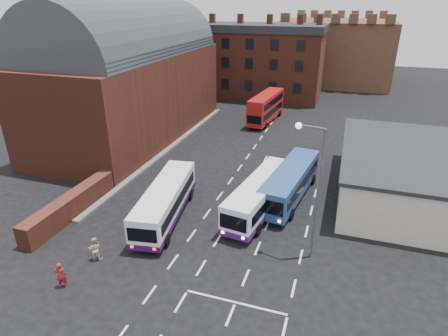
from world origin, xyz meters
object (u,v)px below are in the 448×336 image
(bus_red_double, at_px, (266,107))
(pedestrian_beige, at_px, (95,249))
(bus_white_inbound, at_px, (260,193))
(street_lamp, at_px, (314,182))
(bus_blue, at_px, (290,181))
(bus_white_outbound, at_px, (165,200))
(pedestrian_red, at_px, (61,275))

(bus_red_double, distance_m, pedestrian_beige, 34.22)
(bus_white_inbound, bearing_deg, street_lamp, 141.00)
(bus_blue, bearing_deg, street_lamp, 115.23)
(bus_red_double, xyz_separation_m, pedestrian_beige, (-3.97, -33.97, -1.23))
(bus_white_inbound, xyz_separation_m, street_lamp, (4.33, -4.72, 3.92))
(bus_white_outbound, bearing_deg, pedestrian_red, -114.15)
(bus_red_double, relative_size, pedestrian_red, 5.67)
(bus_white_inbound, distance_m, bus_red_double, 24.93)
(street_lamp, distance_m, pedestrian_beige, 14.88)
(bus_red_double, bearing_deg, bus_white_outbound, 91.90)
(bus_blue, bearing_deg, pedestrian_beige, 56.91)
(bus_white_outbound, bearing_deg, bus_white_inbound, 17.07)
(bus_white_inbound, bearing_deg, pedestrian_beige, 55.33)
(pedestrian_red, bearing_deg, street_lamp, -177.36)
(bus_blue, relative_size, bus_red_double, 1.07)
(bus_blue, xyz_separation_m, pedestrian_beige, (-10.87, -12.50, -0.82))
(bus_white_outbound, height_order, bus_blue, bus_blue)
(bus_blue, height_order, bus_red_double, bus_red_double)
(bus_white_outbound, height_order, bus_red_double, bus_red_double)
(bus_white_inbound, height_order, pedestrian_beige, bus_white_inbound)
(bus_white_outbound, distance_m, bus_blue, 10.77)
(bus_blue, relative_size, pedestrian_red, 6.04)
(bus_white_inbound, bearing_deg, bus_blue, -114.94)
(bus_white_inbound, xyz_separation_m, bus_red_double, (-4.95, 24.42, 0.43))
(bus_blue, bearing_deg, bus_red_double, -64.26)
(bus_red_double, height_order, pedestrian_beige, bus_red_double)
(bus_white_outbound, height_order, pedestrian_beige, bus_white_outbound)
(street_lamp, relative_size, pedestrian_red, 5.27)
(bus_white_inbound, bearing_deg, pedestrian_red, 61.66)
(bus_white_outbound, relative_size, pedestrian_beige, 6.11)
(bus_red_double, bearing_deg, street_lamp, 113.40)
(bus_white_outbound, xyz_separation_m, bus_red_double, (1.85, 27.76, 0.44))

